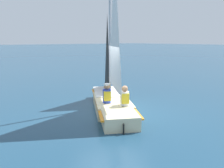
# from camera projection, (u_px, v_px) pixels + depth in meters

# --- Properties ---
(ground_plane) EXTENTS (260.00, 260.00, 0.00)m
(ground_plane) POSITION_uv_depth(u_px,v_px,m) (112.00, 110.00, 8.65)
(ground_plane) COLOR navy
(sailboat_main) EXTENTS (4.40, 3.37, 5.63)m
(sailboat_main) POSITION_uv_depth(u_px,v_px,m) (112.00, 90.00, 8.46)
(sailboat_main) COLOR beige
(sailboat_main) RESTS_ON ground_plane
(sailor_helm) EXTENTS (0.43, 0.41, 1.16)m
(sailor_helm) POSITION_uv_depth(u_px,v_px,m) (107.00, 98.00, 8.03)
(sailor_helm) COLOR black
(sailor_helm) RESTS_ON ground_plane
(sailor_crew) EXTENTS (0.43, 0.41, 1.16)m
(sailor_crew) POSITION_uv_depth(u_px,v_px,m) (125.00, 101.00, 7.70)
(sailor_crew) COLOR black
(sailor_crew) RESTS_ON ground_plane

